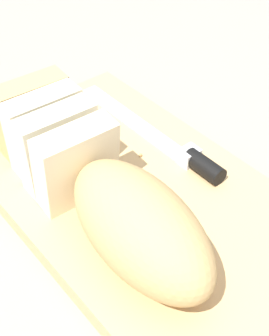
% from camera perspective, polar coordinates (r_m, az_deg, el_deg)
% --- Properties ---
extents(ground_plane, '(3.00, 3.00, 0.00)m').
position_cam_1_polar(ground_plane, '(0.56, 0.00, -4.14)').
color(ground_plane, gray).
extents(cutting_board, '(0.46, 0.28, 0.02)m').
position_cam_1_polar(cutting_board, '(0.55, 0.00, -3.26)').
color(cutting_board, tan).
rests_on(cutting_board, ground_plane).
extents(bread_loaf, '(0.33, 0.10, 0.09)m').
position_cam_1_polar(bread_loaf, '(0.48, -4.13, -2.29)').
color(bread_loaf, tan).
rests_on(bread_loaf, cutting_board).
extents(bread_knife, '(0.26, 0.03, 0.02)m').
position_cam_1_polar(bread_knife, '(0.58, 5.44, 2.13)').
color(bread_knife, silver).
rests_on(bread_knife, cutting_board).
extents(crumb_near_knife, '(0.01, 0.01, 0.01)m').
position_cam_1_polar(crumb_near_knife, '(0.51, -1.34, -5.52)').
color(crumb_near_knife, tan).
rests_on(crumb_near_knife, cutting_board).
extents(crumb_near_loaf, '(0.00, 0.00, 0.00)m').
position_cam_1_polar(crumb_near_loaf, '(0.58, 0.73, 1.58)').
color(crumb_near_loaf, tan).
rests_on(crumb_near_loaf, cutting_board).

